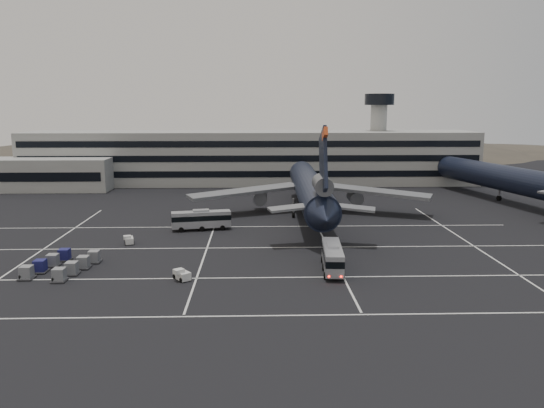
{
  "coord_description": "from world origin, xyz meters",
  "views": [
    {
      "loc": [
        1.42,
        -72.16,
        20.69
      ],
      "look_at": [
        3.89,
        12.61,
        5.0
      ],
      "focal_mm": 35.0,
      "sensor_mm": 36.0,
      "label": 1
    }
  ],
  "objects": [
    {
      "name": "tug_b",
      "position": [
        -7.62,
        -10.57,
        0.66
      ],
      "size": [
        2.48,
        2.66,
        1.48
      ],
      "rotation": [
        0.0,
        0.0,
        0.64
      ],
      "color": "silver",
      "rests_on": "ground"
    },
    {
      "name": "bus_far",
      "position": [
        -8.01,
        15.81,
        1.92
      ],
      "size": [
        10.19,
        4.08,
        3.51
      ],
      "rotation": [
        0.0,
        0.0,
        1.75
      ],
      "color": "#95979D",
      "rests_on": "ground"
    },
    {
      "name": "hills",
      "position": [
        17.99,
        170.0,
        -12.07
      ],
      "size": [
        352.0,
        180.0,
        44.0
      ],
      "color": "#38332B",
      "rests_on": "ground"
    },
    {
      "name": "trijet_main",
      "position": [
        11.55,
        26.79,
        5.25
      ],
      "size": [
        47.45,
        57.54,
        18.08
      ],
      "rotation": [
        0.0,
        0.0,
        -0.02
      ],
      "color": "black",
      "rests_on": "ground"
    },
    {
      "name": "tug_a",
      "position": [
        -18.09,
        6.81,
        0.62
      ],
      "size": [
        1.86,
        2.43,
        1.39
      ],
      "rotation": [
        0.0,
        0.0,
        0.29
      ],
      "color": "silver",
      "rests_on": "ground"
    },
    {
      "name": "lane_markings",
      "position": [
        0.95,
        0.72,
        0.01
      ],
      "size": [
        90.0,
        55.62,
        0.01
      ],
      "color": "silver",
      "rests_on": "ground"
    },
    {
      "name": "bus_near",
      "position": [
        11.02,
        -7.32,
        1.91
      ],
      "size": [
        3.09,
        10.05,
        3.49
      ],
      "rotation": [
        0.0,
        0.0,
        -0.07
      ],
      "color": "#95979D",
      "rests_on": "ground"
    },
    {
      "name": "trijet_far",
      "position": [
        55.52,
        41.41,
        5.43
      ],
      "size": [
        20.75,
        57.35,
        18.08
      ],
      "rotation": [
        0.0,
        0.0,
        0.2
      ],
      "color": "black",
      "rests_on": "ground"
    },
    {
      "name": "ground",
      "position": [
        0.0,
        0.0,
        0.0
      ],
      "size": [
        260.0,
        260.0,
        0.0
      ],
      "primitive_type": "plane",
      "color": "black",
      "rests_on": "ground"
    },
    {
      "name": "uld_cluster",
      "position": [
        -23.52,
        -6.32,
        0.8
      ],
      "size": [
        8.21,
        11.03,
        1.63
      ],
      "rotation": [
        0.0,
        0.0,
        -0.23
      ],
      "color": "#2D2D30",
      "rests_on": "ground"
    },
    {
      "name": "terminal",
      "position": [
        -2.95,
        71.14,
        6.93
      ],
      "size": [
        125.0,
        26.0,
        24.0
      ],
      "color": "gray",
      "rests_on": "ground"
    }
  ]
}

